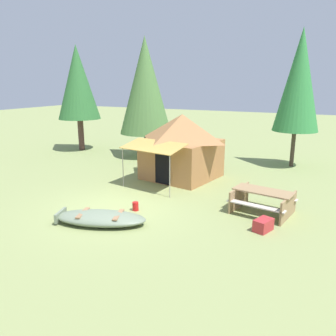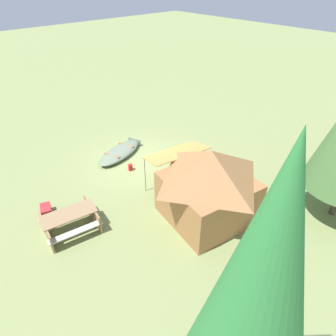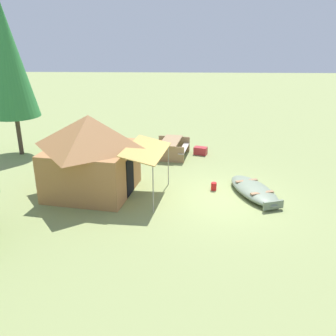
% 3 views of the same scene
% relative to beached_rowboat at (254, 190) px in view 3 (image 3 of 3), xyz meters
% --- Properties ---
extents(ground_plane, '(80.00, 80.00, 0.00)m').
position_rel_beached_rowboat_xyz_m(ground_plane, '(-0.30, 1.23, -0.19)').
color(ground_plane, '#859256').
extents(beached_rowboat, '(2.96, 1.92, 0.36)m').
position_rel_beached_rowboat_xyz_m(beached_rowboat, '(0.00, 0.00, 0.00)').
color(beached_rowboat, slate).
rests_on(beached_rowboat, ground_plane).
extents(canvas_cabin_tent, '(3.46, 4.51, 2.80)m').
position_rel_beached_rowboat_xyz_m(canvas_cabin_tent, '(0.10, 5.71, 1.26)').
color(canvas_cabin_tent, '#A87041').
rests_on(canvas_cabin_tent, ground_plane).
extents(picnic_table, '(2.06, 1.78, 0.76)m').
position_rel_beached_rowboat_xyz_m(picnic_table, '(4.16, 3.05, 0.29)').
color(picnic_table, '#9B7953').
rests_on(picnic_table, ground_plane).
extents(cooler_box, '(0.54, 0.68, 0.35)m').
position_rel_beached_rowboat_xyz_m(cooler_box, '(4.47, 1.67, -0.01)').
color(cooler_box, '#B62D31').
rests_on(cooler_box, ground_plane).
extents(fuel_can, '(0.28, 0.28, 0.29)m').
position_rel_beached_rowboat_xyz_m(fuel_can, '(0.38, 1.38, -0.04)').
color(fuel_can, red).
rests_on(fuel_can, ground_plane).
extents(pine_tree_back_left, '(2.17, 2.17, 6.62)m').
position_rel_beached_rowboat_xyz_m(pine_tree_back_left, '(4.23, 10.07, 4.01)').
color(pine_tree_back_left, '#43362B').
rests_on(pine_tree_back_left, ground_plane).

